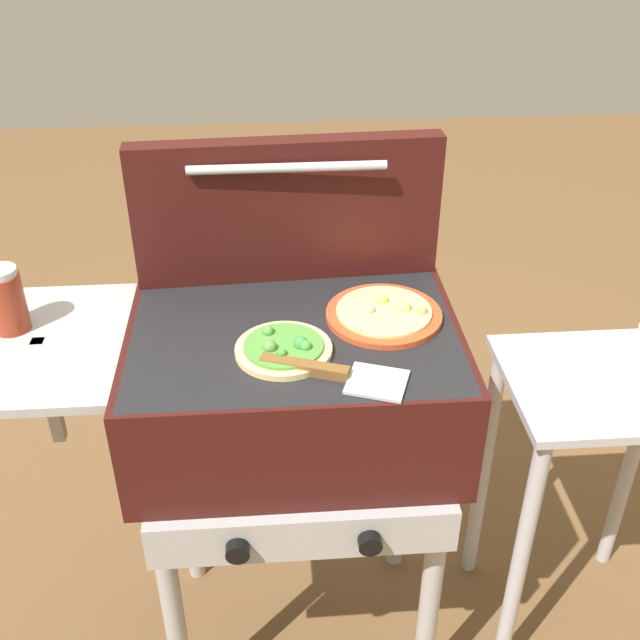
{
  "coord_description": "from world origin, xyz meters",
  "views": [
    {
      "loc": [
        -0.04,
        -1.21,
        1.7
      ],
      "look_at": [
        0.05,
        0.0,
        0.92
      ],
      "focal_mm": 42.85,
      "sensor_mm": 36.0,
      "label": 1
    }
  ],
  "objects_px": {
    "pizza_cheese": "(385,313)",
    "sauce_jar": "(6,300)",
    "grill": "(288,391)",
    "spatula": "(334,373)",
    "pizza_veggie": "(284,348)",
    "prep_table": "(593,455)"
  },
  "relations": [
    {
      "from": "pizza_cheese",
      "to": "sauce_jar",
      "type": "bearing_deg",
      "value": 178.78
    },
    {
      "from": "grill",
      "to": "sauce_jar",
      "type": "distance_m",
      "value": 0.56
    },
    {
      "from": "grill",
      "to": "spatula",
      "type": "xyz_separation_m",
      "value": [
        0.08,
        -0.15,
        0.15
      ]
    },
    {
      "from": "pizza_cheese",
      "to": "spatula",
      "type": "height_order",
      "value": "pizza_cheese"
    },
    {
      "from": "pizza_cheese",
      "to": "grill",
      "type": "bearing_deg",
      "value": -169.62
    },
    {
      "from": "pizza_veggie",
      "to": "sauce_jar",
      "type": "bearing_deg",
      "value": 166.82
    },
    {
      "from": "pizza_cheese",
      "to": "prep_table",
      "type": "height_order",
      "value": "pizza_cheese"
    },
    {
      "from": "pizza_cheese",
      "to": "sauce_jar",
      "type": "distance_m",
      "value": 0.72
    },
    {
      "from": "pizza_cheese",
      "to": "spatula",
      "type": "relative_size",
      "value": 0.86
    },
    {
      "from": "grill",
      "to": "pizza_veggie",
      "type": "xyz_separation_m",
      "value": [
        -0.01,
        -0.07,
        0.15
      ]
    },
    {
      "from": "sauce_jar",
      "to": "prep_table",
      "type": "xyz_separation_m",
      "value": [
        1.19,
        -0.05,
        -0.43
      ]
    },
    {
      "from": "pizza_veggie",
      "to": "pizza_cheese",
      "type": "height_order",
      "value": "same"
    },
    {
      "from": "grill",
      "to": "prep_table",
      "type": "distance_m",
      "value": 0.71
    },
    {
      "from": "pizza_veggie",
      "to": "prep_table",
      "type": "height_order",
      "value": "pizza_veggie"
    },
    {
      "from": "prep_table",
      "to": "pizza_veggie",
      "type": "bearing_deg",
      "value": -173.81
    },
    {
      "from": "sauce_jar",
      "to": "spatula",
      "type": "height_order",
      "value": "sauce_jar"
    },
    {
      "from": "pizza_veggie",
      "to": "pizza_cheese",
      "type": "xyz_separation_m",
      "value": [
        0.2,
        0.1,
        -0.0
      ]
    },
    {
      "from": "spatula",
      "to": "pizza_cheese",
      "type": "bearing_deg",
      "value": 57.85
    },
    {
      "from": "grill",
      "to": "sauce_jar",
      "type": "xyz_separation_m",
      "value": [
        -0.52,
        0.05,
        0.21
      ]
    },
    {
      "from": "grill",
      "to": "spatula",
      "type": "distance_m",
      "value": 0.23
    },
    {
      "from": "pizza_veggie",
      "to": "prep_table",
      "type": "relative_size",
      "value": 0.24
    },
    {
      "from": "sauce_jar",
      "to": "prep_table",
      "type": "bearing_deg",
      "value": -2.21
    }
  ]
}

